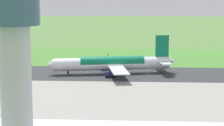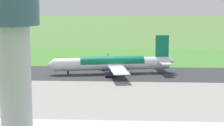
{
  "view_description": "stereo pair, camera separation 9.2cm",
  "coord_description": "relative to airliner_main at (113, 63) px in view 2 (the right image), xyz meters",
  "views": [
    {
      "loc": [
        4.64,
        178.0,
        34.63
      ],
      "look_at": [
        14.67,
        0.0,
        4.5
      ],
      "focal_mm": 70.04,
      "sensor_mm": 36.0,
      "label": 1
    },
    {
      "loc": [
        4.55,
        177.99,
        34.63
      ],
      "look_at": [
        14.67,
        0.0,
        4.5
      ],
      "focal_mm": 70.04,
      "sensor_mm": 36.0,
      "label": 2
    }
  ],
  "objects": [
    {
      "name": "no_stopping_sign",
      "position": [
        4.71,
        -39.88,
        -3.03
      ],
      "size": [
        0.6,
        0.1,
        2.2
      ],
      "color": "slate",
      "rests_on": "ground"
    },
    {
      "name": "ground_plane",
      "position": [
        -14.3,
        0.07,
        -4.35
      ],
      "size": [
        800.0,
        800.0,
        0.0
      ],
      "primitive_type": "plane",
      "color": "#547F3D"
    },
    {
      "name": "traffic_cone_orange",
      "position": [
        10.05,
        -33.36,
        -4.08
      ],
      "size": [
        0.4,
        0.4,
        0.55
      ],
      "primitive_type": "cone",
      "color": "orange",
      "rests_on": "ground"
    },
    {
      "name": "airliner_main",
      "position": [
        0.0,
        0.0,
        0.0
      ],
      "size": [
        53.91,
        44.36,
        15.88
      ],
      "color": "white",
      "rests_on": "ground"
    },
    {
      "name": "apron_concrete",
      "position": [
        -14.3,
        46.95,
        -4.33
      ],
      "size": [
        440.0,
        110.0,
        0.05
      ],
      "primitive_type": "cube",
      "color": "gray",
      "rests_on": "ground"
    },
    {
      "name": "grass_verge_foreground",
      "position": [
        -14.3,
        -36.72,
        -4.33
      ],
      "size": [
        600.0,
        80.0,
        0.04
      ],
      "primitive_type": "cube",
      "color": "#478534",
      "rests_on": "ground"
    },
    {
      "name": "runway_asphalt",
      "position": [
        -14.3,
        0.07,
        -4.32
      ],
      "size": [
        600.0,
        32.04,
        0.06
      ],
      "primitive_type": "cube",
      "color": "#2D3033",
      "rests_on": "ground"
    }
  ]
}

